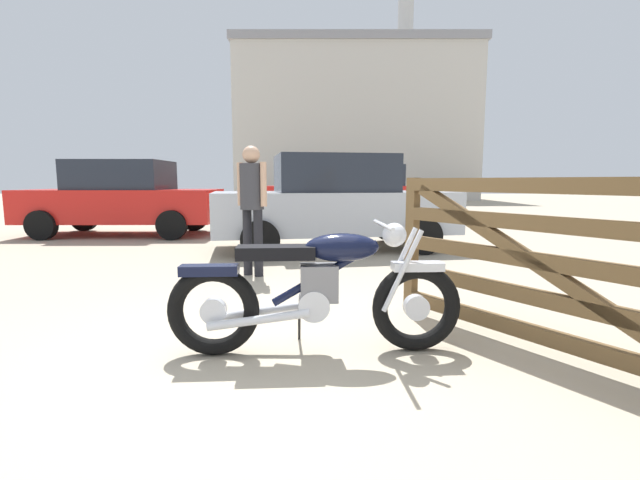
{
  "coord_description": "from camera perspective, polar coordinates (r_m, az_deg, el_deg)",
  "views": [
    {
      "loc": [
        0.32,
        -3.1,
        1.22
      ],
      "look_at": [
        0.33,
        0.77,
        0.71
      ],
      "focal_mm": 24.94,
      "sensor_mm": 36.0,
      "label": 1
    }
  ],
  "objects": [
    {
      "name": "timber_gate",
      "position": [
        3.31,
        30.1,
        -2.44
      ],
      "size": [
        1.51,
        2.19,
        1.6
      ],
      "rotation": [
        0.0,
        0.0,
        2.16
      ],
      "color": "brown",
      "rests_on": "ground_plane"
    },
    {
      "name": "red_hatchback_near",
      "position": [
        7.95,
        1.65,
        4.81
      ],
      "size": [
        4.44,
        2.47,
        1.67
      ],
      "rotation": [
        0.0,
        0.0,
        3.32
      ],
      "color": "black",
      "rests_on": "ground_plane"
    },
    {
      "name": "vintage_motorcycle",
      "position": [
        3.15,
        -0.28,
        -6.56
      ],
      "size": [
        2.08,
        0.62,
        0.94
      ],
      "rotation": [
        0.0,
        0.0,
        0.06
      ],
      "color": "black",
      "rests_on": "ground_plane"
    },
    {
      "name": "industrial_building",
      "position": [
        33.76,
        3.99,
        14.14
      ],
      "size": [
        15.52,
        12.36,
        20.12
      ],
      "rotation": [
        0.0,
        0.0,
        -0.0
      ],
      "color": "beige",
      "rests_on": "ground_plane"
    },
    {
      "name": "bystander",
      "position": [
        5.74,
        -8.82,
        5.49
      ],
      "size": [
        0.4,
        0.3,
        1.66
      ],
      "rotation": [
        0.0,
        0.0,
        1.02
      ],
      "color": "black",
      "rests_on": "ground_plane"
    },
    {
      "name": "ground_plane",
      "position": [
        3.35,
        -5.82,
        -13.85
      ],
      "size": [
        80.0,
        80.0,
        0.0
      ],
      "primitive_type": "plane",
      "color": "tan"
    },
    {
      "name": "dark_sedan_left",
      "position": [
        14.67,
        2.68,
        6.49
      ],
      "size": [
        4.73,
        2.03,
        1.74
      ],
      "rotation": [
        0.0,
        0.0,
        3.16
      ],
      "color": "black",
      "rests_on": "ground_plane"
    },
    {
      "name": "silver_sedan_mid",
      "position": [
        10.98,
        -24.06,
        4.93
      ],
      "size": [
        4.22,
        1.95,
        1.67
      ],
      "rotation": [
        0.0,
        0.0,
        3.15
      ],
      "color": "black",
      "rests_on": "ground_plane"
    }
  ]
}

